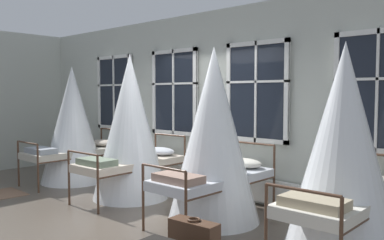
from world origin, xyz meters
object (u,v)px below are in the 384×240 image
cot_first (73,126)px  cot_second (130,128)px  cot_third (214,137)px  cot_fourth (343,151)px

cot_first → cot_second: (1.88, -0.05, 0.06)m
cot_third → cot_second: bearing=89.8°
cot_second → cot_fourth: 3.66m
cot_first → cot_second: size_ratio=0.95×
cot_fourth → cot_first: bearing=90.0°
cot_first → cot_second: cot_second is taller
cot_first → cot_fourth: size_ratio=0.99×
cot_first → cot_third: size_ratio=0.96×
cot_first → cot_fourth: (5.53, -0.02, 0.01)m
cot_third → cot_fourth: size_ratio=1.03×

